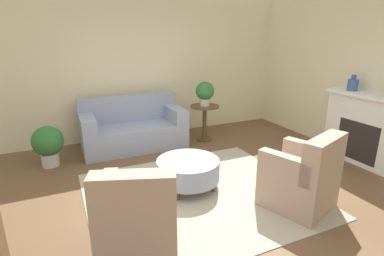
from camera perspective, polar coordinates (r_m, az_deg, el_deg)
name	(u,v)px	position (r m, az deg, el deg)	size (l,w,h in m)	color
ground_plane	(199,195)	(4.05, 1.33, -12.60)	(16.00, 16.00, 0.00)	brown
wall_back	(139,67)	(6.16, -10.10, 11.31)	(9.43, 0.12, 2.80)	beige
wall_right	(376,75)	(5.68, 31.69, 8.52)	(0.12, 10.16, 2.80)	beige
rug	(199,194)	(4.05, 1.33, -12.54)	(2.81, 2.51, 0.01)	#B2A893
couch	(133,129)	(5.68, -11.14, -0.23)	(1.85, 0.89, 0.93)	#8E99B2
armchair_left	(138,220)	(2.95, -10.27, -16.82)	(0.91, 0.92, 0.95)	tan
armchair_right	(302,179)	(3.86, 20.28, -9.03)	(0.91, 0.92, 0.95)	tan
ottoman_table	(188,170)	(4.11, -0.77, -7.93)	(0.86, 0.86, 0.40)	#8E99B2
side_table	(205,117)	(5.88, 2.40, 2.17)	(0.56, 0.56, 0.70)	brown
fireplace	(366,128)	(5.54, 30.28, 0.03)	(0.44, 1.38, 1.14)	white
vase_mantel_near	(353,84)	(5.60, 28.30, 7.34)	(0.17, 0.17, 0.26)	#38569E
potted_plant_on_side_table	(205,92)	(5.78, 2.46, 6.86)	(0.36, 0.36, 0.47)	beige
potted_plant_floor	(48,143)	(5.24, -25.74, -2.65)	(0.48, 0.48, 0.66)	beige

